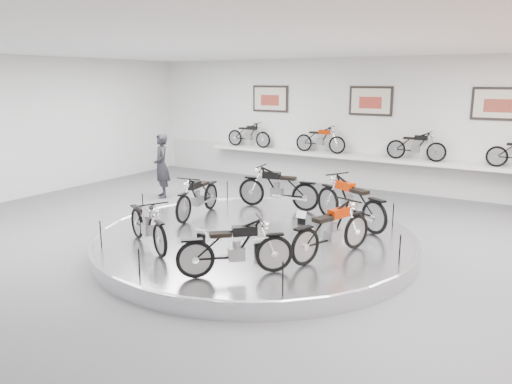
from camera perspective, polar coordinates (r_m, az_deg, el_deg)
The scene contains 20 objects.
floor at distance 9.92m, azimuth -1.08°, elevation -6.88°, with size 16.00×16.00×0.00m, color #555557.
ceiling at distance 9.37m, azimuth -1.19°, elevation 16.85°, with size 16.00×16.00×0.00m, color white.
wall_back at distance 15.75m, azimuth 12.89°, elevation 7.56°, with size 16.00×16.00×0.00m, color silver.
dado_band at distance 15.92m, azimuth 12.61°, elevation 2.36°, with size 15.68×0.04×1.10m, color #BCBCBA.
display_platform at distance 10.11m, azimuth -0.16°, elevation -5.59°, with size 6.40×6.40×0.30m, color silver.
platform_rim at distance 10.07m, azimuth -0.16°, elevation -4.94°, with size 6.40×6.40×0.10m, color #B2B2BA.
shelf at distance 15.58m, azimuth 12.35°, elevation 3.83°, with size 11.00×0.55×0.10m, color silver.
poster_left at distance 17.12m, azimuth 1.64°, elevation 10.61°, with size 1.35×0.06×0.88m, color beige.
poster_center at distance 15.67m, azimuth 12.97°, elevation 10.10°, with size 1.35×0.06×0.88m, color beige.
poster_right at distance 14.91m, azimuth 25.94°, elevation 9.05°, with size 1.35×0.06×0.88m, color beige.
shelf_bike_a at distance 17.35m, azimuth -0.84°, elevation 6.39°, with size 1.22×0.42×0.73m, color black, non-canonical shape.
shelf_bike_b at distance 16.08m, azimuth 7.36°, elevation 5.78°, with size 1.22×0.42×0.73m, color #982000, non-canonical shape.
shelf_bike_c at distance 15.11m, azimuth 17.81°, elevation 4.84°, with size 1.22×0.42×0.73m, color black, non-canonical shape.
bike_a at distance 10.68m, azimuth 10.71°, elevation -1.02°, with size 1.81×0.64×1.06m, color #AE2500, non-canonical shape.
bike_b at distance 11.91m, azimuth 2.52°, elevation 0.52°, with size 1.74×0.61×1.02m, color black, non-canonical shape.
bike_c at distance 11.30m, azimuth -6.69°, elevation -0.41°, with size 1.62×0.57×0.95m, color black, non-canonical shape.
bike_d at distance 9.36m, azimuth -12.29°, elevation -3.49°, with size 1.57×0.55×0.92m, color #BDBCC2, non-canonical shape.
bike_e at distance 7.85m, azimuth -2.38°, elevation -6.32°, with size 1.58×0.56×0.93m, color black, non-canonical shape.
bike_f at distance 8.75m, azimuth 8.70°, elevation -4.29°, with size 1.66×0.59×0.98m, color #982000, non-canonical shape.
visitor at distance 14.53m, azimuth -10.74°, elevation 2.97°, with size 0.67×0.44×1.84m, color black.
Camera 1 is at (5.05, -7.86, 3.32)m, focal length 35.00 mm.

